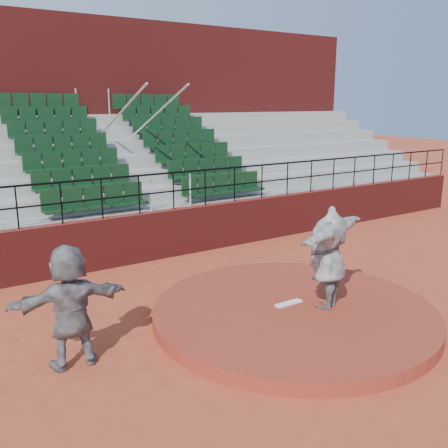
{
  "coord_description": "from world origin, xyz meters",
  "views": [
    {
      "loc": [
        -6.11,
        -6.87,
        4.16
      ],
      "look_at": [
        0.0,
        2.5,
        1.4
      ],
      "focal_mm": 40.0,
      "sensor_mm": 36.0,
      "label": 1
    }
  ],
  "objects": [
    {
      "name": "ground",
      "position": [
        0.0,
        0.0,
        0.0
      ],
      "size": [
        90.0,
        90.0,
        0.0
      ],
      "primitive_type": "plane",
      "color": "#A73F25",
      "rests_on": "ground"
    },
    {
      "name": "pitchers_mound",
      "position": [
        0.0,
        0.0,
        0.12
      ],
      "size": [
        5.5,
        5.5,
        0.25
      ],
      "primitive_type": "cylinder",
      "color": "maroon",
      "rests_on": "ground"
    },
    {
      "name": "pitching_rubber",
      "position": [
        0.0,
        0.15,
        0.27
      ],
      "size": [
        0.6,
        0.15,
        0.03
      ],
      "primitive_type": "cube",
      "color": "white",
      "rests_on": "pitchers_mound"
    },
    {
      "name": "boundary_wall",
      "position": [
        0.0,
        5.0,
        0.65
      ],
      "size": [
        24.0,
        0.3,
        1.3
      ],
      "primitive_type": "cube",
      "color": "maroon",
      "rests_on": "ground"
    },
    {
      "name": "wall_railing",
      "position": [
        0.0,
        5.0,
        2.03
      ],
      "size": [
        24.04,
        0.05,
        1.03
      ],
      "color": "black",
      "rests_on": "boundary_wall"
    },
    {
      "name": "seating_deck",
      "position": [
        0.0,
        8.65,
        1.43
      ],
      "size": [
        24.0,
        5.97,
        4.63
      ],
      "color": "gray",
      "rests_on": "ground"
    },
    {
      "name": "press_box_facade",
      "position": [
        0.0,
        12.6,
        3.55
      ],
      "size": [
        24.0,
        3.0,
        7.1
      ],
      "primitive_type": "cube",
      "color": "maroon",
      "rests_on": "ground"
    },
    {
      "name": "pitcher",
      "position": [
        0.51,
        -0.35,
        1.26
      ],
      "size": [
        2.55,
        1.56,
        2.02
      ],
      "primitive_type": "imported",
      "rotation": [
        0.0,
        0.0,
        3.53
      ],
      "color": "black",
      "rests_on": "pitchers_mound"
    },
    {
      "name": "fielder",
      "position": [
        -4.14,
        0.59,
        1.01
      ],
      "size": [
        1.92,
        0.74,
        2.03
      ],
      "primitive_type": "imported",
      "rotation": [
        0.0,
        0.0,
        3.06
      ],
      "color": "black",
      "rests_on": "ground"
    }
  ]
}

